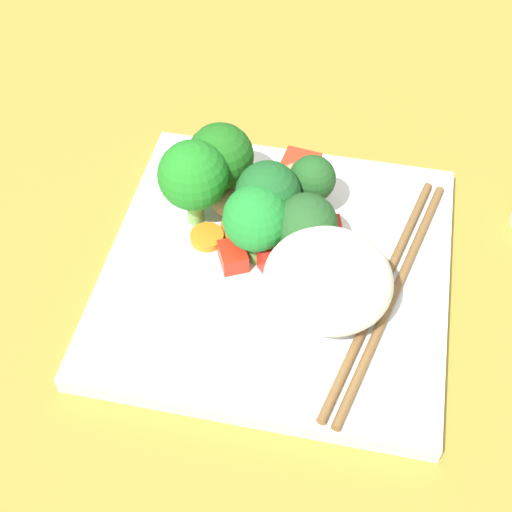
# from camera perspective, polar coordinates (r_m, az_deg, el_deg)

# --- Properties ---
(ground_plane) EXTENTS (1.10, 1.10, 0.02)m
(ground_plane) POSITION_cam_1_polar(r_m,az_deg,el_deg) (0.58, 1.64, -2.25)
(ground_plane) COLOR olive
(square_plate) EXTENTS (0.27, 0.27, 0.02)m
(square_plate) POSITION_cam_1_polar(r_m,az_deg,el_deg) (0.57, 1.68, -1.16)
(square_plate) COLOR white
(square_plate) RESTS_ON ground_plane
(rice_mound) EXTENTS (0.09, 0.10, 0.07)m
(rice_mound) POSITION_cam_1_polar(r_m,az_deg,el_deg) (0.51, 5.74, -1.93)
(rice_mound) COLOR white
(rice_mound) RESTS_ON square_plate
(broccoli_floret_0) EXTENTS (0.05, 0.05, 0.07)m
(broccoli_floret_0) POSITION_cam_1_polar(r_m,az_deg,el_deg) (0.54, 0.03, 2.90)
(broccoli_floret_0) COLOR #5E973D
(broccoli_floret_0) RESTS_ON square_plate
(broccoli_floret_1) EXTENTS (0.05, 0.05, 0.07)m
(broccoli_floret_1) POSITION_cam_1_polar(r_m,az_deg,el_deg) (0.59, -2.83, 7.83)
(broccoli_floret_1) COLOR #65973E
(broccoli_floret_1) RESTS_ON square_plate
(broccoli_floret_2) EXTENTS (0.05, 0.05, 0.06)m
(broccoli_floret_2) POSITION_cam_1_polar(r_m,az_deg,el_deg) (0.54, 3.97, 2.49)
(broccoli_floret_2) COLOR #549638
(broccoli_floret_2) RESTS_ON square_plate
(broccoli_floret_3) EXTENTS (0.05, 0.05, 0.07)m
(broccoli_floret_3) POSITION_cam_1_polar(r_m,az_deg,el_deg) (0.56, 0.94, 4.87)
(broccoli_floret_3) COLOR #5F8F3E
(broccoli_floret_3) RESTS_ON square_plate
(broccoli_floret_4) EXTENTS (0.06, 0.06, 0.08)m
(broccoli_floret_4) POSITION_cam_1_polar(r_m,az_deg,el_deg) (0.56, -5.01, 6.32)
(broccoli_floret_4) COLOR #79B551
(broccoli_floret_4) RESTS_ON square_plate
(broccoli_floret_5) EXTENTS (0.04, 0.04, 0.06)m
(broccoli_floret_5) POSITION_cam_1_polar(r_m,az_deg,el_deg) (0.58, 4.49, 5.96)
(broccoli_floret_5) COLOR #5C9242
(broccoli_floret_5) RESTS_ON square_plate
(carrot_slice_0) EXTENTS (0.04, 0.04, 0.01)m
(carrot_slice_0) POSITION_cam_1_polar(r_m,az_deg,el_deg) (0.63, -0.43, 6.32)
(carrot_slice_0) COLOR orange
(carrot_slice_0) RESTS_ON square_plate
(carrot_slice_1) EXTENTS (0.04, 0.04, 0.01)m
(carrot_slice_1) POSITION_cam_1_polar(r_m,az_deg,el_deg) (0.58, -3.91, 1.50)
(carrot_slice_1) COLOR orange
(carrot_slice_1) RESTS_ON square_plate
(carrot_slice_2) EXTENTS (0.04, 0.04, 0.00)m
(carrot_slice_2) POSITION_cam_1_polar(r_m,az_deg,el_deg) (0.59, -1.30, 2.26)
(carrot_slice_2) COLOR orange
(carrot_slice_2) RESTS_ON square_plate
(carrot_slice_3) EXTENTS (0.03, 0.03, 0.01)m
(carrot_slice_3) POSITION_cam_1_polar(r_m,az_deg,el_deg) (0.60, 0.64, 4.40)
(carrot_slice_3) COLOR orange
(carrot_slice_3) RESTS_ON square_plate
(carrot_slice_4) EXTENTS (0.03, 0.03, 0.00)m
(carrot_slice_4) POSITION_cam_1_polar(r_m,az_deg,el_deg) (0.59, 2.63, 3.00)
(carrot_slice_4) COLOR orange
(carrot_slice_4) RESTS_ON square_plate
(pepper_chunk_1) EXTENTS (0.03, 0.03, 0.02)m
(pepper_chunk_1) POSITION_cam_1_polar(r_m,az_deg,el_deg) (0.55, 1.58, -0.42)
(pepper_chunk_1) COLOR red
(pepper_chunk_1) RESTS_ON square_plate
(pepper_chunk_2) EXTENTS (0.03, 0.03, 0.02)m
(pepper_chunk_2) POSITION_cam_1_polar(r_m,az_deg,el_deg) (0.56, -1.84, -0.02)
(pepper_chunk_2) COLOR red
(pepper_chunk_2) RESTS_ON square_plate
(pepper_chunk_3) EXTENTS (0.03, 0.03, 0.02)m
(pepper_chunk_3) POSITION_cam_1_polar(r_m,az_deg,el_deg) (0.58, 5.72, 1.97)
(pepper_chunk_3) COLOR red
(pepper_chunk_3) RESTS_ON square_plate
(pepper_chunk_4) EXTENTS (0.03, 0.03, 0.02)m
(pepper_chunk_4) POSITION_cam_1_polar(r_m,az_deg,el_deg) (0.62, 3.20, 7.09)
(pepper_chunk_4) COLOR red
(pepper_chunk_4) RESTS_ON square_plate
(chicken_piece_0) EXTENTS (0.05, 0.04, 0.03)m
(chicken_piece_0) POSITION_cam_1_polar(r_m,az_deg,el_deg) (0.61, 3.48, 5.82)
(chicken_piece_0) COLOR tan
(chicken_piece_0) RESTS_ON square_plate
(chicken_piece_1) EXTENTS (0.04, 0.03, 0.02)m
(chicken_piece_1) POSITION_cam_1_polar(r_m,az_deg,el_deg) (0.60, -2.21, 4.41)
(chicken_piece_1) COLOR tan
(chicken_piece_1) RESTS_ON square_plate
(chopstick_pair) EXTENTS (0.24, 0.07, 0.01)m
(chopstick_pair) POSITION_cam_1_polar(r_m,az_deg,el_deg) (0.55, 10.42, -2.77)
(chopstick_pair) COLOR brown
(chopstick_pair) RESTS_ON square_plate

